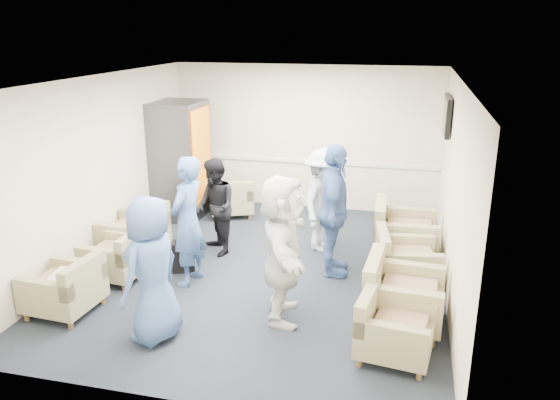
% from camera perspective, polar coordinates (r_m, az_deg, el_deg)
% --- Properties ---
extents(floor, '(6.00, 6.00, 0.00)m').
position_cam_1_polar(floor, '(7.96, -1.60, -7.25)').
color(floor, black).
rests_on(floor, ground).
extents(ceiling, '(6.00, 6.00, 0.00)m').
position_cam_1_polar(ceiling, '(7.24, -1.78, 12.50)').
color(ceiling, silver).
rests_on(ceiling, back_wall).
extents(back_wall, '(5.00, 0.02, 2.70)m').
position_cam_1_polar(back_wall, '(10.33, 2.69, 6.50)').
color(back_wall, beige).
rests_on(back_wall, floor).
extents(front_wall, '(5.00, 0.02, 2.70)m').
position_cam_1_polar(front_wall, '(4.83, -11.10, -7.22)').
color(front_wall, beige).
rests_on(front_wall, floor).
extents(left_wall, '(0.02, 6.00, 2.70)m').
position_cam_1_polar(left_wall, '(8.47, -18.26, 3.11)').
color(left_wall, beige).
rests_on(left_wall, floor).
extents(right_wall, '(0.02, 6.00, 2.70)m').
position_cam_1_polar(right_wall, '(7.27, 17.71, 0.82)').
color(right_wall, beige).
rests_on(right_wall, floor).
extents(chair_rail, '(4.98, 0.04, 0.06)m').
position_cam_1_polar(chair_rail, '(10.41, 2.63, 4.05)').
color(chair_rail, silver).
rests_on(chair_rail, back_wall).
extents(tv, '(0.10, 1.00, 0.58)m').
position_cam_1_polar(tv, '(8.87, 17.03, 8.46)').
color(tv, black).
rests_on(tv, right_wall).
extents(armchair_left_near, '(0.82, 0.82, 0.61)m').
position_cam_1_polar(armchair_left_near, '(7.19, -21.37, -8.72)').
color(armchair_left_near, '#8C825A').
rests_on(armchair_left_near, floor).
extents(armchair_left_mid, '(0.82, 0.82, 0.61)m').
position_cam_1_polar(armchair_left_mid, '(7.88, -16.42, -5.85)').
color(armchair_left_mid, '#8C825A').
rests_on(armchair_left_mid, floor).
extents(armchair_left_far, '(0.86, 0.86, 0.67)m').
position_cam_1_polar(armchair_left_far, '(8.55, -14.65, -3.59)').
color(armchair_left_far, '#8C825A').
rests_on(armchair_left_far, floor).
extents(armchair_right_near, '(0.84, 0.84, 0.60)m').
position_cam_1_polar(armchair_right_near, '(6.02, 11.47, -13.24)').
color(armchair_right_near, '#8C825A').
rests_on(armchair_right_near, floor).
extents(armchair_right_midnear, '(0.93, 0.93, 0.70)m').
position_cam_1_polar(armchair_right_midnear, '(6.58, 12.30, -9.94)').
color(armchair_right_midnear, '#8C825A').
rests_on(armchair_right_midnear, floor).
extents(armchair_right_midfar, '(0.93, 0.93, 0.65)m').
position_cam_1_polar(armchair_right_midfar, '(7.56, 12.69, -6.39)').
color(armchair_right_midfar, '#8C825A').
rests_on(armchair_right_midfar, floor).
extents(armchair_right_far, '(0.96, 0.96, 0.74)m').
position_cam_1_polar(armchair_right_far, '(8.39, 12.52, -3.59)').
color(armchair_right_far, '#8C825A').
rests_on(armchair_right_far, floor).
extents(armchair_corner, '(0.99, 0.99, 0.60)m').
position_cam_1_polar(armchair_corner, '(10.08, -5.06, -0.00)').
color(armchair_corner, '#8C825A').
rests_on(armchair_corner, floor).
extents(vending_machine, '(0.85, 1.00, 2.10)m').
position_cam_1_polar(vending_machine, '(10.03, -10.37, 4.14)').
color(vending_machine, '#494950').
rests_on(vending_machine, floor).
extents(backpack, '(0.37, 0.32, 0.53)m').
position_cam_1_polar(backpack, '(7.94, -10.09, -5.44)').
color(backpack, black).
rests_on(backpack, floor).
extents(pillow, '(0.36, 0.44, 0.11)m').
position_cam_1_polar(pillow, '(7.13, -21.52, -7.57)').
color(pillow, beige).
rests_on(pillow, armchair_left_near).
extents(person_front_left, '(0.72, 0.92, 1.66)m').
position_cam_1_polar(person_front_left, '(6.13, -13.27, -7.12)').
color(person_front_left, '#40609B').
rests_on(person_front_left, floor).
extents(person_mid_left, '(0.50, 0.69, 1.76)m').
position_cam_1_polar(person_mid_left, '(7.35, -9.64, -2.22)').
color(person_mid_left, '#40609B').
rests_on(person_mid_left, floor).
extents(person_back_left, '(0.89, 0.92, 1.49)m').
position_cam_1_polar(person_back_left, '(8.31, -6.80, -0.76)').
color(person_back_left, black).
rests_on(person_back_left, floor).
extents(person_back_right, '(0.77, 1.13, 1.61)m').
position_cam_1_polar(person_back_right, '(8.40, 4.45, -0.01)').
color(person_back_right, silver).
rests_on(person_back_right, floor).
extents(person_mid_right, '(0.57, 1.13, 1.86)m').
position_cam_1_polar(person_mid_right, '(7.52, 5.65, -1.19)').
color(person_mid_right, '#40609B').
rests_on(person_mid_right, floor).
extents(person_front_right, '(0.85, 1.72, 1.78)m').
position_cam_1_polar(person_front_right, '(6.35, 0.28, -5.14)').
color(person_front_right, silver).
rests_on(person_front_right, floor).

